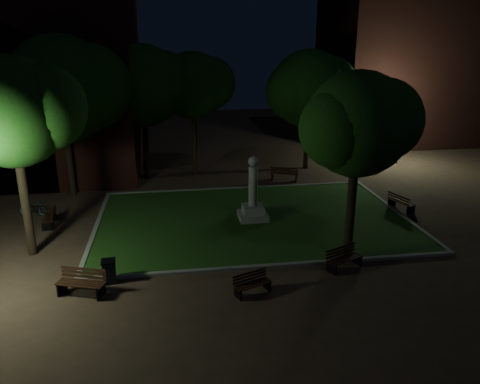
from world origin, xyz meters
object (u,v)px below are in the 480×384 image
object	(u,v)px
bench_near_right	(343,259)
bench_left_side	(50,218)
bench_right_side	(401,202)
trash_bin	(109,271)
bench_west_near	(82,283)
monument	(253,202)
bench_near_left	(252,284)
bicycle	(33,208)
bench_far_side	(284,174)

from	to	relation	value
bench_near_right	bench_left_side	bearing A→B (deg)	128.23
bench_right_side	trash_bin	distance (m)	15.45
bench_left_side	bench_west_near	bearing A→B (deg)	15.00
bench_left_side	monument	bearing A→B (deg)	79.81
bench_near_left	trash_bin	distance (m)	5.33
bench_near_right	bench_right_side	distance (m)	7.97
monument	bench_near_left	bearing A→B (deg)	-100.32
bench_near_right	bench_left_side	distance (m)	14.00
bench_near_right	bicycle	bearing A→B (deg)	125.16
bench_left_side	bench_right_side	distance (m)	17.84
bench_west_near	bench_left_side	world-z (taller)	bench_west_near
bench_west_near	bench_right_side	distance (m)	16.53
bench_west_near	bench_right_side	size ratio (longest dim) A/B	1.09
monument	bench_west_near	bearing A→B (deg)	-139.76
bench_left_side	bench_right_side	bearing A→B (deg)	82.81
bench_near_right	trash_bin	xyz separation A→B (m)	(-9.00, 0.20, 0.05)
bench_right_side	bicycle	size ratio (longest dim) A/B	1.11
monument	bench_west_near	size ratio (longest dim) A/B	1.77
bench_near_right	bench_far_side	xyz separation A→B (m)	(0.52, 11.94, 0.05)
bench_west_near	bench_near_left	bearing A→B (deg)	11.45
bench_near_right	bench_far_side	bearing A→B (deg)	62.73
bench_left_side	trash_bin	size ratio (longest dim) A/B	1.74
bench_near_left	bench_right_side	size ratio (longest dim) A/B	0.89
trash_bin	bench_west_near	bearing A→B (deg)	-139.74
bench_right_side	trash_bin	bearing A→B (deg)	94.11
bench_near_left	bench_west_near	bearing A→B (deg)	150.12
bench_near_left	bicycle	bearing A→B (deg)	114.35
bench_west_near	bench_left_side	xyz separation A→B (m)	(-2.60, 6.90, -0.05)
bench_west_near	bench_right_side	world-z (taller)	bench_west_near
bench_right_side	bicycle	distance (m)	19.12
bench_near_left	bench_far_side	size ratio (longest dim) A/B	0.79
bench_near_left	bench_left_side	size ratio (longest dim) A/B	0.94
bench_near_right	bench_right_side	bearing A→B (deg)	22.90
bench_near_left	bench_near_right	size ratio (longest dim) A/B	0.89
bench_near_right	bench_left_side	size ratio (longest dim) A/B	1.05
bench_left_side	bench_right_side	world-z (taller)	bench_right_side
bench_near_left	bicycle	distance (m)	13.44
bench_far_side	bench_west_near	bearing A→B (deg)	71.73
bicycle	bench_near_right	bearing A→B (deg)	-107.67
bench_left_side	bicycle	bearing A→B (deg)	-148.41
monument	bench_near_left	xyz separation A→B (m)	(-1.26, -6.93, -0.60)
monument	bench_far_side	bearing A→B (deg)	63.53
bench_near_left	bench_right_side	bearing A→B (deg)	15.85
bench_far_side	bicycle	size ratio (longest dim) A/B	1.24
bench_near_left	bench_near_right	distance (m)	4.13
bench_right_side	bicycle	xyz separation A→B (m)	(-19.01, 2.02, -0.01)
bench_left_side	bench_far_side	distance (m)	14.14
monument	bench_far_side	world-z (taller)	monument
bench_left_side	bicycle	xyz separation A→B (m)	(-1.18, 1.55, -0.00)
bench_west_near	bench_left_side	size ratio (longest dim) A/B	1.16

